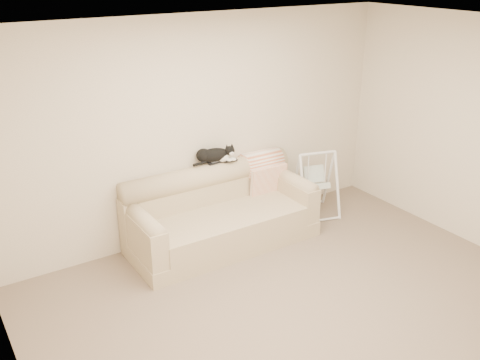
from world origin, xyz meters
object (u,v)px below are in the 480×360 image
(remote_a, at_px, (215,162))
(baby_swing, at_px, (316,183))
(tuxedo_cat, at_px, (214,155))
(remote_b, at_px, (230,160))
(sofa, at_px, (219,215))

(remote_a, height_order, baby_swing, remote_a)
(remote_a, bearing_deg, tuxedo_cat, 95.06)
(remote_a, xyz_separation_m, tuxedo_cat, (-0.00, 0.02, 0.09))
(remote_a, xyz_separation_m, baby_swing, (1.36, -0.25, -0.48))
(remote_b, bearing_deg, remote_a, 169.42)
(sofa, bearing_deg, tuxedo_cat, 70.44)
(remote_b, distance_m, baby_swing, 1.28)
(remote_a, height_order, tuxedo_cat, tuxedo_cat)
(sofa, relative_size, remote_b, 12.64)
(remote_a, distance_m, tuxedo_cat, 0.09)
(remote_b, height_order, tuxedo_cat, tuxedo_cat)
(tuxedo_cat, distance_m, baby_swing, 1.50)
(baby_swing, bearing_deg, tuxedo_cat, 168.99)
(remote_b, relative_size, baby_swing, 0.20)
(tuxedo_cat, xyz_separation_m, baby_swing, (1.36, -0.26, -0.57))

